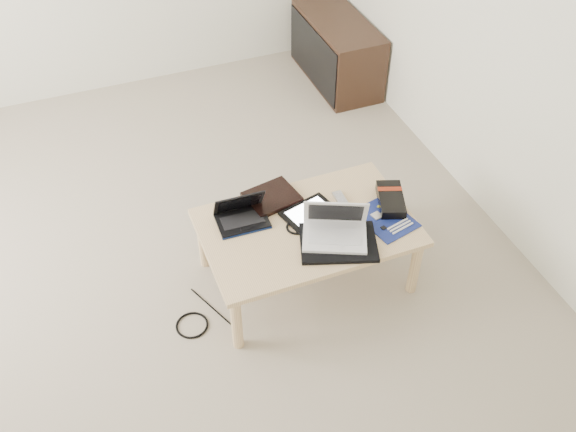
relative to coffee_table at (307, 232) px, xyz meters
name	(u,v)px	position (x,y,z in m)	size (l,w,h in m)	color
ground	(158,265)	(-0.76, 0.39, -0.35)	(4.00, 4.00, 0.00)	#A99B89
coffee_table	(307,232)	(0.00, 0.00, 0.00)	(1.10, 0.70, 0.40)	#E1C088
media_cabinet	(336,51)	(1.01, 1.84, -0.10)	(0.41, 0.90, 0.50)	#372116
book	(272,197)	(-0.10, 0.26, 0.06)	(0.31, 0.27, 0.03)	black
netbook	(241,215)	(-0.31, 0.16, 0.09)	(0.27, 0.20, 0.18)	black
tablet	(311,214)	(0.05, 0.07, 0.06)	(0.32, 0.28, 0.02)	black
remote	(344,205)	(0.24, 0.06, 0.06)	(0.06, 0.23, 0.02)	#AFAEB3
neoprene_sleeve	(338,242)	(0.09, -0.18, 0.06)	(0.38, 0.28, 0.02)	black
white_laptop	(335,228)	(0.09, -0.13, 0.11)	(0.39, 0.34, 0.22)	white
motherboard	(386,219)	(0.40, -0.11, 0.05)	(0.30, 0.34, 0.01)	#0D1756
gpu_box	(391,200)	(0.48, -0.01, 0.08)	(0.21, 0.29, 0.06)	black
cable_coil	(296,227)	(-0.06, 0.00, 0.05)	(0.11, 0.11, 0.01)	black
floor_cable_coil	(192,325)	(-0.69, -0.10, -0.35)	(0.17, 0.17, 0.01)	black
floor_cable_trail	(211,307)	(-0.56, -0.02, -0.35)	(0.01, 0.01, 0.35)	black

